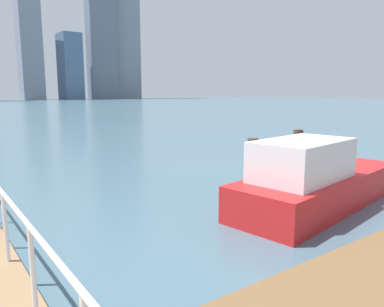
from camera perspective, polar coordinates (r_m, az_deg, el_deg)
ground_plane at (r=15.07m, az=-19.92°, el=-2.19°), size 300.00×300.00×0.00m
dock_piling_0 at (r=10.01m, az=9.24°, el=-2.45°), size 0.28×0.28×1.70m
dock_piling_4 at (r=12.83m, az=15.90°, el=-0.15°), size 0.32×0.32×1.66m
moored_boat_0 at (r=9.84m, az=18.44°, el=-4.05°), size 6.02×2.76×1.79m
skyline_tower_4 at (r=158.11m, az=-23.74°, el=14.46°), size 8.02×11.12×37.78m
skyline_tower_5 at (r=157.67m, az=-18.24°, el=12.56°), size 7.66×10.16×25.56m
skyline_tower_6 at (r=167.93m, az=-13.85°, el=19.49°), size 12.13×8.75×65.97m
skyline_tower_7 at (r=177.77m, az=-10.46°, el=19.49°), size 10.81×10.98×68.84m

